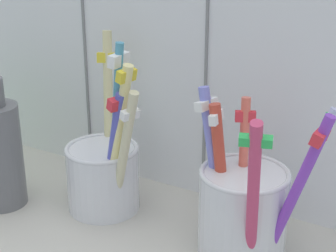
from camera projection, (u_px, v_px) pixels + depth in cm
name	position (u px, v px, depth cm)	size (l,w,h in cm)	color
counter_slab	(153.00, 249.00, 55.03)	(64.00, 22.00, 2.00)	#BCB7AD
tile_wall_back	(212.00, 14.00, 56.71)	(64.00, 2.20, 45.00)	white
toothbrush_cup_left	(105.00, 170.00, 58.87)	(10.66, 9.43, 19.07)	silver
toothbrush_cup_right	(244.00, 206.00, 51.27)	(12.93, 12.22, 16.51)	silver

